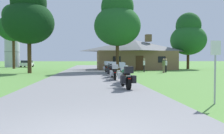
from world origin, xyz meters
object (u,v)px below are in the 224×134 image
bystander_white_shirt_near_lodge (166,65)px  metal_silo_distant (12,50)px  motorcycle_blue_second_in_row (123,74)px  bystander_olive_shirt_by_tree (164,65)px  motorcycle_green_nearest_to_camera (126,78)px  motorcycle_yellow_farthest_in_row (106,67)px  tree_by_lodge_front (117,21)px  motorcycle_red_third_in_row (115,72)px  bystander_white_shirt_beside_signpost (144,64)px  motorcycle_green_sixth_in_row (109,68)px  tree_left_near (29,17)px  metal_signpost_roadside (215,64)px  tree_left_far (13,25)px  motorcycle_black_fifth_in_row (110,69)px  tree_right_of_lodge (188,36)px  motorcycle_green_fourth_in_row (112,71)px  parked_white_suv_far_left (27,63)px

bystander_white_shirt_near_lodge → metal_silo_distant: bearing=50.1°
motorcycle_blue_second_in_row → bystander_white_shirt_near_lodge: bystander_white_shirt_near_lodge is taller
motorcycle_blue_second_in_row → bystander_olive_shirt_by_tree: size_ratio=1.25×
motorcycle_green_nearest_to_camera → motorcycle_yellow_farthest_in_row: (0.14, 15.20, 0.00)m
motorcycle_blue_second_in_row → tree_by_lodge_front: bearing=86.6°
motorcycle_red_third_in_row → motorcycle_yellow_farthest_in_row: 10.18m
motorcycle_green_nearest_to_camera → bystander_white_shirt_beside_signpost: bystander_white_shirt_beside_signpost is taller
motorcycle_green_sixth_in_row → tree_left_near: size_ratio=0.21×
bystander_white_shirt_near_lodge → metal_signpost_roadside: bearing=166.8°
metal_silo_distant → motorcycle_blue_second_in_row: bearing=-62.4°
motorcycle_yellow_farthest_in_row → tree_left_far: (-14.76, 12.97, 6.90)m
motorcycle_black_fifth_in_row → metal_signpost_roadside: size_ratio=0.97×
bystander_white_shirt_beside_signpost → tree_by_lodge_front: 6.66m
tree_right_of_lodge → metal_silo_distant: tree_right_of_lodge is taller
motorcycle_blue_second_in_row → motorcycle_green_fourth_in_row: 4.94m
bystander_olive_shirt_by_tree → tree_left_near: size_ratio=0.17×
motorcycle_green_fourth_in_row → metal_signpost_roadside: 11.59m
tree_left_far → bystander_olive_shirt_by_tree: bearing=-34.2°
tree_left_far → metal_silo_distant: 10.15m
motorcycle_red_third_in_row → metal_signpost_roadside: (2.38, -8.90, 0.74)m
motorcycle_red_third_in_row → tree_right_of_lodge: bearing=56.8°
motorcycle_black_fifth_in_row → tree_left_far: (-14.73, 18.06, 6.90)m
motorcycle_red_third_in_row → motorcycle_yellow_farthest_in_row: (0.15, 10.18, 0.00)m
tree_left_near → tree_by_lodge_front: 10.69m
metal_signpost_roadside → tree_right_of_lodge: (12.01, 27.85, 4.11)m
motorcycle_blue_second_in_row → tree_left_far: (-14.86, 25.66, 6.90)m
motorcycle_red_third_in_row → tree_by_lodge_front: (1.80, 12.46, 5.97)m
motorcycle_green_nearest_to_camera → bystander_olive_shirt_by_tree: 15.24m
bystander_white_shirt_beside_signpost → motorcycle_blue_second_in_row: bearing=178.0°
motorcycle_black_fifth_in_row → bystander_white_shirt_beside_signpost: 7.46m
motorcycle_green_nearest_to_camera → motorcycle_red_third_in_row: bearing=87.8°
tree_by_lodge_front → motorcycle_green_nearest_to_camera: bearing=-95.8°
bystander_white_shirt_beside_signpost → tree_by_lodge_front: size_ratio=0.16×
motorcycle_red_third_in_row → bystander_olive_shirt_by_tree: 10.95m
tree_left_far → motorcycle_green_nearest_to_camera: bearing=-62.6°
motorcycle_green_fourth_in_row → motorcycle_black_fifth_in_row: same height
motorcycle_black_fifth_in_row → tree_right_of_lodge: size_ratio=0.23×
motorcycle_yellow_farthest_in_row → bystander_white_shirt_near_lodge: (7.17, -0.49, 0.32)m
metal_silo_distant → motorcycle_green_fourth_in_row: bearing=-58.9°
tree_left_near → bystander_olive_shirt_by_tree: bearing=-4.4°
parked_white_suv_far_left → motorcycle_red_third_in_row: bearing=-66.6°
tree_left_far → tree_left_near: bearing=-65.5°
motorcycle_red_third_in_row → parked_white_suv_far_left: size_ratio=0.45×
motorcycle_green_nearest_to_camera → bystander_olive_shirt_by_tree: (6.68, 13.69, 0.32)m
tree_left_far → parked_white_suv_far_left: size_ratio=2.35×
motorcycle_blue_second_in_row → tree_left_far: tree_left_far is taller
motorcycle_green_sixth_in_row → tree_right_of_lodge: size_ratio=0.23×
motorcycle_black_fifth_in_row → metal_silo_distant: 32.41m
bystander_white_shirt_near_lodge → parked_white_suv_far_left: (-22.04, 21.91, -0.15)m
motorcycle_green_nearest_to_camera → motorcycle_black_fifth_in_row: same height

